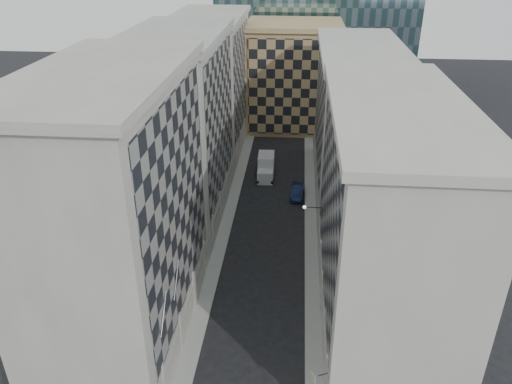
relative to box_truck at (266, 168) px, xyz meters
The scene contains 13 objects.
sidewalk_west 15.16m from the box_truck, 105.13° to the right, with size 1.50×100.00×0.15m, color #959690.
sidewalk_east 16.04m from the box_truck, 65.78° to the right, with size 1.50×100.00×0.15m, color #959690.
bldg_left_a 36.44m from the box_truck, 105.91° to the right, with size 10.80×22.80×23.70m.
bldg_left_b 18.01m from the box_truck, 129.58° to the right, with size 10.80×22.80×22.70m.
bldg_left_c 17.01m from the box_truck, 132.57° to the left, with size 10.80×22.80×21.70m.
bldg_right_a 33.21m from the box_truck, 67.61° to the right, with size 10.80×26.80×20.70m.
bldg_right_b 15.07m from the box_truck, 11.93° to the right, with size 10.80×28.80×19.70m.
tan_block 24.89m from the box_truck, 81.92° to the left, with size 16.80×14.80×18.80m.
flagpoles_left 39.41m from the box_truck, 96.79° to the right, with size 0.10×6.33×2.33m.
bracket_lamp 21.89m from the box_truck, 74.55° to the right, with size 1.98×0.36×0.36m.
box_truck is the anchor object (origin of this frame).
dark_car 7.89m from the box_truck, 52.96° to the right, with size 1.67×4.80×1.58m, color #101B3D.
shop_sign 42.12m from the box_truck, 81.41° to the right, with size 1.21×0.62×0.73m.
Camera 1 is at (3.05, -22.98, 31.90)m, focal length 35.00 mm.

